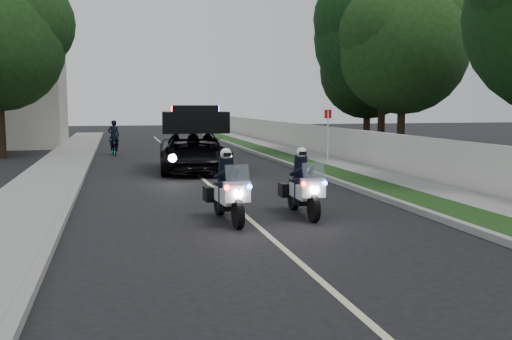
{
  "coord_description": "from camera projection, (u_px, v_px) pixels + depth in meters",
  "views": [
    {
      "loc": [
        -2.88,
        -11.72,
        2.61
      ],
      "look_at": [
        0.4,
        1.97,
        1.0
      ],
      "focal_mm": 40.88,
      "sensor_mm": 36.0,
      "label": 1
    }
  ],
  "objects": [
    {
      "name": "police_suv",
      "position": [
        194.0,
        171.0,
        22.62
      ],
      "size": [
        2.99,
        5.79,
        2.73
      ],
      "primitive_type": "imported",
      "rotation": [
        0.0,
        0.0,
        -0.07
      ],
      "color": "black",
      "rests_on": "ground"
    },
    {
      "name": "police_moto_left",
      "position": [
        228.0,
        221.0,
        12.97
      ],
      "size": [
        0.81,
        1.97,
        1.63
      ],
      "primitive_type": null,
      "rotation": [
        0.0,
        0.0,
        0.07
      ],
      "color": "silver",
      "rests_on": "ground"
    },
    {
      "name": "sidewalk_right",
      "position": [
        347.0,
        167.0,
        23.35
      ],
      "size": [
        1.4,
        60.0,
        0.16
      ],
      "primitive_type": "cube",
      "color": "gray",
      "rests_on": "ground"
    },
    {
      "name": "tree_right_c",
      "position": [
        366.0,
        153.0,
        31.09
      ],
      "size": [
        6.32,
        6.32,
        8.38
      ],
      "primitive_type": null,
      "rotation": [
        0.0,
        0.0,
        0.31
      ],
      "color": "black",
      "rests_on": "ground"
    },
    {
      "name": "property_wall",
      "position": [
        371.0,
        150.0,
        23.5
      ],
      "size": [
        0.22,
        60.0,
        1.5
      ],
      "primitive_type": "cube",
      "color": "beige",
      "rests_on": "ground"
    },
    {
      "name": "tree_right_d",
      "position": [
        380.0,
        156.0,
        28.9
      ],
      "size": [
        8.65,
        8.65,
        11.21
      ],
      "primitive_type": null,
      "rotation": [
        0.0,
        0.0,
        0.36
      ],
      "color": "#123712",
      "rests_on": "ground"
    },
    {
      "name": "bicycle",
      "position": [
        114.0,
        155.0,
        29.79
      ],
      "size": [
        0.74,
        1.62,
        0.82
      ],
      "primitive_type": "imported",
      "rotation": [
        0.0,
        0.0,
        0.13
      ],
      "color": "black",
      "rests_on": "ground"
    },
    {
      "name": "grass_verge",
      "position": [
        317.0,
        168.0,
        23.05
      ],
      "size": [
        1.2,
        60.0,
        0.16
      ],
      "primitive_type": "cube",
      "color": "#193814",
      "rests_on": "ground"
    },
    {
      "name": "police_moto_right",
      "position": [
        303.0,
        215.0,
        13.66
      ],
      "size": [
        0.67,
        1.89,
        1.6
      ],
      "primitive_type": null,
      "rotation": [
        0.0,
        0.0,
        -0.01
      ],
      "color": "silver",
      "rests_on": "ground"
    },
    {
      "name": "sidewalk_left",
      "position": [
        51.0,
        175.0,
        20.73
      ],
      "size": [
        2.0,
        60.0,
        0.16
      ],
      "primitive_type": "cube",
      "color": "gray",
      "rests_on": "ground"
    },
    {
      "name": "curb_left",
      "position": [
        83.0,
        174.0,
        20.99
      ],
      "size": [
        0.2,
        60.0,
        0.15
      ],
      "primitive_type": "cube",
      "color": "gray",
      "rests_on": "ground"
    },
    {
      "name": "ground",
      "position": [
        259.0,
        228.0,
        12.28
      ],
      "size": [
        120.0,
        120.0,
        0.0
      ],
      "primitive_type": "plane",
      "color": "black",
      "rests_on": "ground"
    },
    {
      "name": "tree_left_near",
      "position": [
        3.0,
        158.0,
        28.09
      ],
      "size": [
        8.18,
        8.18,
        10.38
      ],
      "primitive_type": null,
      "rotation": [
        0.0,
        0.0,
        0.4
      ],
      "color": "#193C14",
      "rests_on": "ground"
    },
    {
      "name": "sign_post",
      "position": [
        327.0,
        164.0,
        25.3
      ],
      "size": [
        0.48,
        0.48,
        2.43
      ],
      "primitive_type": null,
      "rotation": [
        0.0,
        0.0,
        0.31
      ],
      "color": "#AA0C18",
      "rests_on": "ground"
    },
    {
      "name": "tree_left_far",
      "position": [
        16.0,
        142.0,
        40.26
      ],
      "size": [
        7.8,
        7.8,
        10.22
      ],
      "primitive_type": null,
      "rotation": [
        0.0,
        0.0,
        0.33
      ],
      "color": "black",
      "rests_on": "ground"
    },
    {
      "name": "lane_marking",
      "position": [
        196.0,
        173.0,
        21.95
      ],
      "size": [
        0.12,
        50.0,
        0.01
      ],
      "primitive_type": "cube",
      "color": "#BFB78C",
      "rests_on": "ground"
    },
    {
      "name": "tree_right_b",
      "position": [
        400.0,
        160.0,
        27.01
      ],
      "size": [
        7.25,
        7.25,
        9.81
      ],
      "primitive_type": null,
      "rotation": [
        0.0,
        0.0,
        0.27
      ],
      "color": "#1D4115",
      "rests_on": "ground"
    },
    {
      "name": "curb_right",
      "position": [
        300.0,
        168.0,
        22.89
      ],
      "size": [
        0.2,
        60.0,
        0.15
      ],
      "primitive_type": "cube",
      "color": "gray",
      "rests_on": "ground"
    },
    {
      "name": "cyclist",
      "position": [
        114.0,
        155.0,
        29.79
      ],
      "size": [
        0.61,
        0.44,
        1.57
      ],
      "primitive_type": "imported",
      "rotation": [
        0.0,
        0.0,
        3.27
      ],
      "color": "black",
      "rests_on": "ground"
    }
  ]
}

